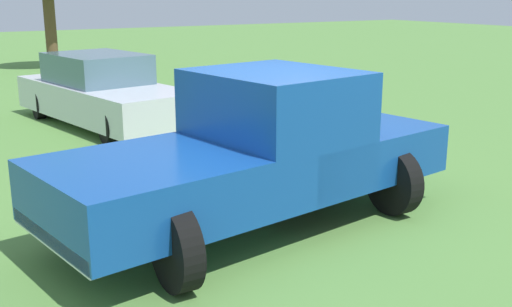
% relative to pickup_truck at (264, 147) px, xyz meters
% --- Properties ---
extents(ground_plane, '(80.00, 80.00, 0.00)m').
position_rel_pickup_truck_xyz_m(ground_plane, '(0.06, -0.28, -0.96)').
color(ground_plane, '#54843D').
extents(pickup_truck, '(2.80, 5.23, 1.84)m').
position_rel_pickup_truck_xyz_m(pickup_truck, '(0.00, 0.00, 0.00)').
color(pickup_truck, black).
rests_on(pickup_truck, ground_plane).
extents(sedan_near, '(4.97, 2.56, 1.47)m').
position_rel_pickup_truck_xyz_m(sedan_near, '(6.65, -0.21, -0.28)').
color(sedan_near, black).
rests_on(sedan_near, ground_plane).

